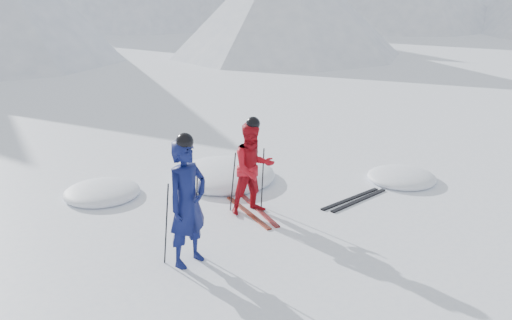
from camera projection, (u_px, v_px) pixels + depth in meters
ground at (331, 209)px, 10.51m from camera, size 160.00×160.00×0.00m
skier_blue at (187, 203)px, 8.22m from camera, size 0.85×0.71×2.00m
skier_red at (253, 168)px, 10.12m from camera, size 0.91×0.73×1.77m
pole_blue_left at (166, 224)px, 8.31m from camera, size 0.13×0.09×1.33m
pole_blue_right at (196, 214)px, 8.65m from camera, size 0.13×0.08×1.33m
pole_red_left at (233, 182)px, 10.27m from camera, size 0.12×0.09×1.17m
pole_red_right at (263, 178)px, 10.48m from camera, size 0.12×0.08×1.18m
ski_worn_left at (248, 212)px, 10.34m from camera, size 0.17×1.70×0.03m
ski_worn_right at (259, 210)px, 10.45m from camera, size 0.28×1.70×0.03m
ski_loose_a at (351, 199)px, 10.97m from camera, size 1.69×0.40×0.03m
ski_loose_b at (359, 200)px, 10.90m from camera, size 1.68×0.45×0.03m
snow_lumps at (234, 183)px, 11.90m from camera, size 7.51×4.01×0.50m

